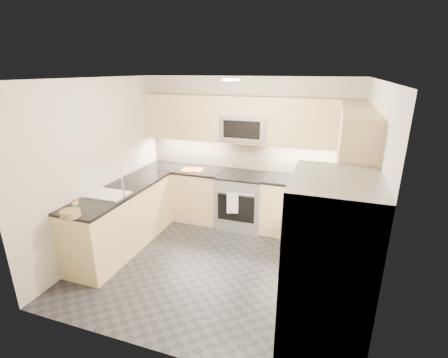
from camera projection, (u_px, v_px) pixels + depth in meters
floor at (216, 263)px, 4.58m from camera, size 3.60×3.20×0.00m
ceiling at (214, 79)px, 3.78m from camera, size 3.60×3.20×0.02m
wall_back at (247, 152)px, 5.62m from camera, size 3.60×0.02×2.50m
wall_front at (150, 238)px, 2.75m from camera, size 3.60×0.02×2.50m
wall_left at (100, 167)px, 4.73m from camera, size 0.02×3.20×2.50m
wall_right at (366, 197)px, 3.63m from camera, size 0.02×3.20×2.50m
base_cab_back_left at (185, 193)px, 5.94m from camera, size 1.42×0.60×0.90m
base_cab_back_right at (306, 209)px, 5.27m from camera, size 1.42×0.60×0.90m
base_cab_right at (331, 248)px, 4.11m from camera, size 0.60×1.70×0.90m
base_cab_peninsula at (123, 219)px, 4.90m from camera, size 0.60×2.00×0.90m
countertop_back_left at (184, 169)px, 5.79m from camera, size 1.42×0.63×0.04m
countertop_back_right at (309, 182)px, 5.12m from camera, size 1.42×0.63×0.04m
countertop_right at (335, 215)px, 3.96m from camera, size 0.63×1.70×0.04m
countertop_peninsula at (120, 190)px, 4.75m from camera, size 0.63×2.00×0.04m
upper_cab_back at (245, 120)px, 5.27m from camera, size 3.60×0.35×0.75m
upper_cab_right at (355, 140)px, 3.75m from camera, size 0.35×1.95×0.75m
backsplash_back at (247, 155)px, 5.63m from camera, size 3.60×0.01×0.51m
backsplash_right at (362, 188)px, 4.05m from camera, size 0.01×2.30×0.51m
gas_range at (241, 201)px, 5.58m from camera, size 0.76×0.65×0.91m
range_cooktop at (242, 175)px, 5.43m from camera, size 0.76×0.65×0.03m
oven_door_glass at (236, 208)px, 5.29m from camera, size 0.62×0.02×0.45m
oven_handle at (236, 193)px, 5.18m from camera, size 0.60×0.02×0.02m
microwave at (245, 128)px, 5.29m from camera, size 0.76×0.40×0.40m
microwave_door at (241, 130)px, 5.11m from camera, size 0.60×0.01×0.28m
refrigerator at (326, 276)px, 2.82m from camera, size 0.70×0.90×1.80m
fridge_handle_left at (280, 275)px, 2.76m from camera, size 0.02×0.02×1.20m
fridge_handle_right at (287, 253)px, 3.08m from camera, size 0.02×0.02×1.20m
sink_basin at (109, 199)px, 4.54m from camera, size 0.52×0.38×0.16m
faucet at (123, 188)px, 4.39m from camera, size 0.03×0.03×0.28m
utensil_bowl at (320, 179)px, 4.96m from camera, size 0.31×0.31×0.15m
cutting_board at (192, 170)px, 5.63m from camera, size 0.40×0.32×0.01m
fruit_basket at (70, 214)px, 3.84m from camera, size 0.26×0.26×0.08m
fruit_apple at (75, 202)px, 3.98m from camera, size 0.08×0.08×0.08m
fruit_pear at (75, 204)px, 3.92m from camera, size 0.06×0.06×0.06m
dish_towel_check at (232, 203)px, 5.23m from camera, size 0.18×0.08×0.35m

